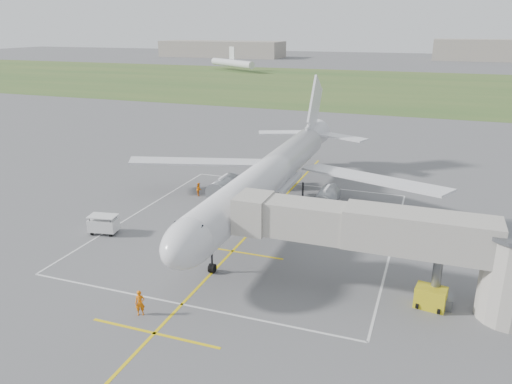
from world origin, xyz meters
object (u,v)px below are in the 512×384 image
(jet_bridge, at_px, (408,244))
(ramp_worker_nose, at_px, (140,303))
(airliner, at_px, (269,176))
(ramp_worker_wing, at_px, (199,189))
(gpu_unit, at_px, (430,298))
(baggage_cart, at_px, (103,224))

(jet_bridge, xyz_separation_m, ramp_worker_nose, (-17.87, -8.81, -3.77))
(jet_bridge, bearing_deg, ramp_worker_nose, -153.76)
(airliner, bearing_deg, ramp_worker_wing, 165.01)
(gpu_unit, relative_size, ramp_worker_wing, 1.46)
(ramp_worker_nose, bearing_deg, baggage_cart, 107.92)
(jet_bridge, relative_size, ramp_worker_wing, 14.22)
(ramp_worker_nose, bearing_deg, gpu_unit, -4.40)
(gpu_unit, height_order, baggage_cart, baggage_cart)
(jet_bridge, xyz_separation_m, gpu_unit, (2.02, -0.45, -3.92))
(jet_bridge, distance_m, ramp_worker_nose, 20.28)
(jet_bridge, height_order, ramp_worker_wing, jet_bridge)
(jet_bridge, distance_m, ramp_worker_wing, 31.14)
(gpu_unit, bearing_deg, jet_bridge, 175.89)
(jet_bridge, height_order, ramp_worker_nose, jet_bridge)
(ramp_worker_nose, relative_size, ramp_worker_wing, 1.18)
(airliner, bearing_deg, ramp_worker_nose, -95.32)
(ramp_worker_wing, bearing_deg, baggage_cart, 135.37)
(baggage_cart, bearing_deg, jet_bridge, -15.75)
(jet_bridge, relative_size, ramp_worker_nose, 12.03)
(baggage_cart, bearing_deg, gpu_unit, -16.21)
(ramp_worker_nose, bearing_deg, airliner, 57.48)
(ramp_worker_wing, bearing_deg, jet_bridge, -152.77)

